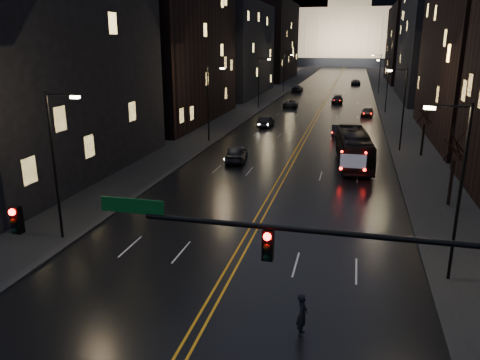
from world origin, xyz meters
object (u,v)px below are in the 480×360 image
Objects in this scene: bus at (354,148)px; receding_car_a at (337,130)px; traffic_signal at (346,268)px; pedestrian_a at (302,315)px; oncoming_car_a at (236,153)px; oncoming_car_b at (266,122)px.

bus reaches higher than receding_car_a.
pedestrian_a is at bearing 112.98° from traffic_signal.
traffic_signal is 5.83m from pedestrian_a.
bus reaches higher than pedestrian_a.
oncoming_car_a is 2.61× the size of pedestrian_a.
bus reaches higher than oncoming_car_b.
receding_car_a is (-1.99, 47.78, -4.43)m from traffic_signal.
traffic_signal is at bearing -90.87° from receding_car_a.
bus is 22.60m from oncoming_car_b.
pedestrian_a reaches higher than oncoming_car_a.
bus reaches higher than oncoming_car_a.
oncoming_car_a is (-11.36, 31.54, -4.27)m from traffic_signal.
receding_car_a is at bearing 161.26° from oncoming_car_b.
receding_car_a is at bearing 92.56° from bus.
oncoming_car_a is (-11.50, -1.43, -0.80)m from bus.
traffic_signal reaches higher than bus.
bus is at bearing -1.15° from pedestrian_a.
receding_car_a is 44.02m from pedestrian_a.
bus is at bearing 89.75° from traffic_signal.
bus is 14.99m from receding_car_a.
traffic_signal reaches higher than pedestrian_a.
traffic_signal is 48.02m from receding_car_a.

